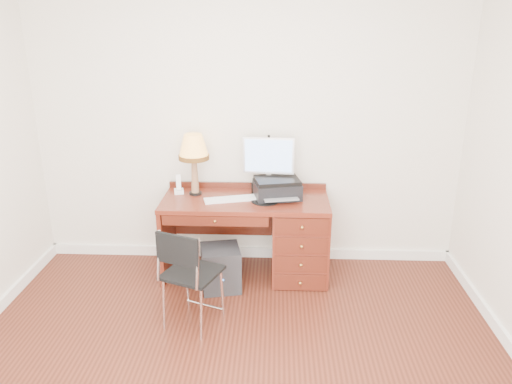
{
  "coord_description": "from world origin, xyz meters",
  "views": [
    {
      "loc": [
        0.27,
        -2.81,
        2.3
      ],
      "look_at": [
        0.1,
        1.2,
        0.89
      ],
      "focal_mm": 35.0,
      "sensor_mm": 36.0,
      "label": 1
    }
  ],
  "objects_px": {
    "monitor": "(268,159)",
    "chair": "(191,269)",
    "phone": "(179,188)",
    "leg_lamp": "(194,151)",
    "printer": "(277,188)",
    "equipment_box": "(221,268)",
    "desk": "(280,233)"
  },
  "relations": [
    {
      "from": "monitor",
      "to": "chair",
      "type": "distance_m",
      "value": 1.31
    },
    {
      "from": "phone",
      "to": "chair",
      "type": "relative_size",
      "value": 0.22
    },
    {
      "from": "leg_lamp",
      "to": "printer",
      "type": "bearing_deg",
      "value": -3.93
    },
    {
      "from": "chair",
      "to": "equipment_box",
      "type": "height_order",
      "value": "chair"
    },
    {
      "from": "monitor",
      "to": "chair",
      "type": "xyz_separation_m",
      "value": [
        -0.56,
        -1.03,
        -0.58
      ]
    },
    {
      "from": "monitor",
      "to": "printer",
      "type": "bearing_deg",
      "value": -44.62
    },
    {
      "from": "leg_lamp",
      "to": "chair",
      "type": "height_order",
      "value": "leg_lamp"
    },
    {
      "from": "phone",
      "to": "chair",
      "type": "distance_m",
      "value": 1.09
    },
    {
      "from": "printer",
      "to": "equipment_box",
      "type": "xyz_separation_m",
      "value": [
        -0.49,
        -0.33,
        -0.64
      ]
    },
    {
      "from": "printer",
      "to": "leg_lamp",
      "type": "xyz_separation_m",
      "value": [
        -0.75,
        0.05,
        0.33
      ]
    },
    {
      "from": "chair",
      "to": "equipment_box",
      "type": "bearing_deg",
      "value": 97.61
    },
    {
      "from": "phone",
      "to": "chair",
      "type": "height_order",
      "value": "phone"
    },
    {
      "from": "monitor",
      "to": "chair",
      "type": "height_order",
      "value": "monitor"
    },
    {
      "from": "desk",
      "to": "equipment_box",
      "type": "height_order",
      "value": "desk"
    },
    {
      "from": "monitor",
      "to": "leg_lamp",
      "type": "relative_size",
      "value": 0.94
    },
    {
      "from": "monitor",
      "to": "equipment_box",
      "type": "bearing_deg",
      "value": -129.76
    },
    {
      "from": "printer",
      "to": "phone",
      "type": "height_order",
      "value": "phone"
    },
    {
      "from": "monitor",
      "to": "phone",
      "type": "xyz_separation_m",
      "value": [
        -0.83,
        -0.02,
        -0.28
      ]
    },
    {
      "from": "leg_lamp",
      "to": "equipment_box",
      "type": "height_order",
      "value": "leg_lamp"
    },
    {
      "from": "printer",
      "to": "equipment_box",
      "type": "height_order",
      "value": "printer"
    },
    {
      "from": "leg_lamp",
      "to": "chair",
      "type": "relative_size",
      "value": 0.68
    },
    {
      "from": "phone",
      "to": "monitor",
      "type": "bearing_deg",
      "value": -12.61
    },
    {
      "from": "monitor",
      "to": "phone",
      "type": "height_order",
      "value": "monitor"
    },
    {
      "from": "leg_lamp",
      "to": "chair",
      "type": "xyz_separation_m",
      "value": [
        0.11,
        -0.99,
        -0.66
      ]
    },
    {
      "from": "leg_lamp",
      "to": "chair",
      "type": "distance_m",
      "value": 1.2
    },
    {
      "from": "desk",
      "to": "printer",
      "type": "height_order",
      "value": "printer"
    },
    {
      "from": "phone",
      "to": "leg_lamp",
      "type": "bearing_deg",
      "value": -21.02
    },
    {
      "from": "desk",
      "to": "phone",
      "type": "bearing_deg",
      "value": 172.94
    },
    {
      "from": "printer",
      "to": "chair",
      "type": "distance_m",
      "value": 1.19
    },
    {
      "from": "equipment_box",
      "to": "leg_lamp",
      "type": "bearing_deg",
      "value": 112.72
    },
    {
      "from": "monitor",
      "to": "equipment_box",
      "type": "height_order",
      "value": "monitor"
    },
    {
      "from": "monitor",
      "to": "printer",
      "type": "relative_size",
      "value": 1.16
    }
  ]
}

